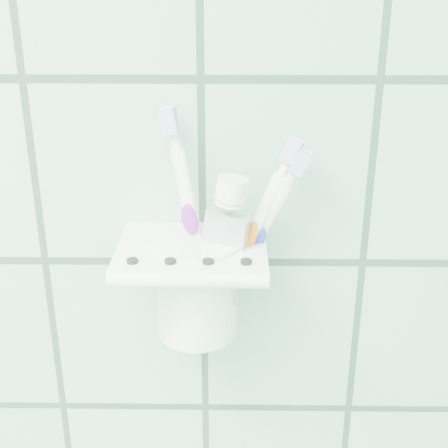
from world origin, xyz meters
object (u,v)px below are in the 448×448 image
Objects in this scene: holder_bracket at (192,254)px; toothbrush_pink at (212,224)px; toothpaste_tube at (212,243)px; cup at (197,283)px; toothbrush_orange at (210,229)px; toothbrush_blue at (203,233)px.

holder_bracket is 0.64× the size of toothbrush_pink.
holder_bracket is 0.87× the size of toothpaste_tube.
toothbrush_orange reaches higher than cup.
toothbrush_blue reaches higher than toothbrush_orange.
toothpaste_tube reaches higher than holder_bracket.
toothbrush_orange is (-0.00, 0.01, -0.01)m from toothbrush_pink.
holder_bracket is at bearing -168.51° from toothbrush_pink.
holder_bracket is 1.39× the size of cup.
toothbrush_pink is (0.01, -0.00, 0.06)m from cup.
toothbrush_blue is (0.01, -0.01, 0.06)m from cup.
toothbrush_blue is (-0.01, -0.01, -0.01)m from toothbrush_pink.
holder_bracket is 0.03m from cup.
holder_bracket is 0.03m from toothbrush_orange.
toothpaste_tube is at bearing 72.17° from toothbrush_blue.
cup is 0.05m from toothpaste_tube.
toothbrush_pink is (0.02, 0.00, 0.03)m from holder_bracket.
toothbrush_pink is at bearing 69.14° from toothbrush_blue.
toothpaste_tube is at bearing 2.05° from holder_bracket.
toothbrush_orange is at bearing 118.28° from toothpaste_tube.
toothbrush_orange is 1.20× the size of toothpaste_tube.
toothpaste_tube is (0.01, 0.01, -0.01)m from toothbrush_blue.
toothbrush_pink is at bearing 0.99° from holder_bracket.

